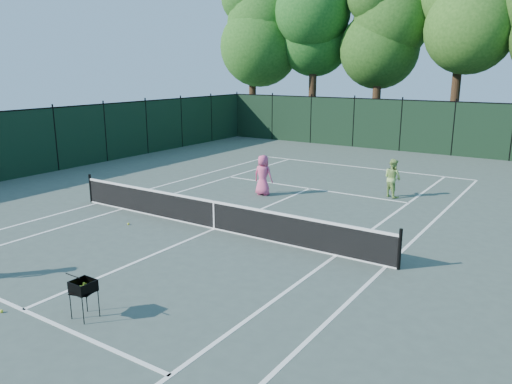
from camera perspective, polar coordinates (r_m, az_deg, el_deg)
The scene contains 19 objects.
ground at distance 15.59m, azimuth -4.79°, elevation -4.23°, with size 90.00×90.00×0.00m, color #414F47.
sideline_doubles_left at distance 19.34m, azimuth -17.68°, elevation -1.23°, with size 0.10×23.77×0.01m, color white.
sideline_doubles_right at distance 13.11m, azimuth 14.63°, elevation -8.24°, with size 0.10×23.77×0.01m, color white.
sideline_singles_left at distance 18.32m, azimuth -14.97°, elevation -1.87°, with size 0.10×23.77×0.01m, color white.
sideline_singles_right at distance 13.56m, azimuth 9.12°, elevation -7.19°, with size 0.10×23.77×0.01m, color white.
baseline_far at distance 25.68m, azimuth 11.83°, elevation 2.80°, with size 10.97×0.10×0.01m, color white.
service_line_near at distance 11.64m, azimuth -25.10°, elevation -12.09°, with size 8.23×0.10×0.01m, color white.
service_line_far at distance 20.79m, azimuth 6.17°, elevation 0.40°, with size 8.23×0.10×0.01m, color white.
center_service_line at distance 15.59m, azimuth -4.79°, elevation -4.22°, with size 0.10×12.80×0.01m, color white.
tennis_net at distance 15.44m, azimuth -4.83°, elevation -2.55°, with size 11.69×0.09×1.06m.
fence_far at distance 31.17m, azimuth 16.22°, elevation 7.26°, with size 24.00×0.05×3.00m, color black.
tree_0 at distance 39.99m, azimuth -0.42°, elevation 18.74°, with size 6.40×6.40×13.14m.
tree_1 at distance 37.94m, azimuth 6.71°, elevation 19.71°, with size 6.80×6.80×13.98m.
tree_2 at distance 35.67m, azimuth 14.06°, elevation 18.22°, with size 6.00×6.00×12.40m.
player_pink at distance 19.47m, azimuth 0.81°, elevation 1.94°, with size 0.81×0.55×1.59m.
player_green at distance 19.91m, azimuth 15.35°, elevation 1.56°, with size 0.91×0.84×1.49m.
ball_hopper at distance 10.57m, azimuth -19.14°, elevation -10.20°, with size 0.53×0.53×0.80m.
loose_ball_near_cart at distance 11.70m, azimuth -27.08°, elevation -12.03°, with size 0.07×0.07×0.07m, color yellow.
loose_ball_midcourt at distance 16.43m, azimuth -14.37°, elevation -3.54°, with size 0.07×0.07×0.07m, color gold.
Camera 1 is at (9.22, -11.58, 4.87)m, focal length 35.00 mm.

